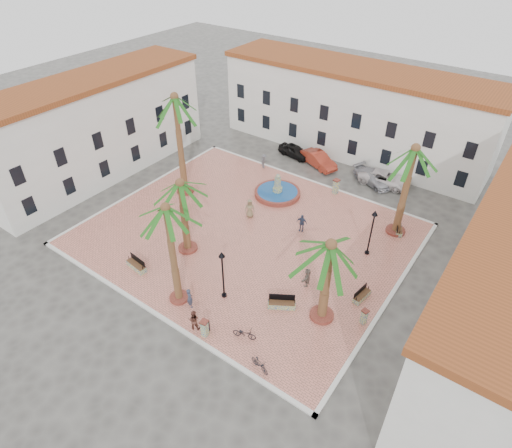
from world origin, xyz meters
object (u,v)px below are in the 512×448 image
object	(u,v)px
bench_ne	(398,229)
bollard_se	(205,328)
palm_sw	(181,192)
lamppost_s	(222,267)
car_black	(295,151)
car_silver	(373,177)
fountain	(277,192)
bench_e	(362,296)
pedestrian_north	(264,161)
palm_nw	(176,107)
litter_bin	(207,326)
lamppost_e	(373,225)
cyclist_a	(190,298)
palm_s	(167,218)
bicycle_b	(260,364)
bench_se	(282,304)
pedestrian_fountain_a	(250,208)
pedestrian_east	(307,277)
palm_ne	(413,158)
bench_s	(136,266)
car_red	(319,160)
car_white	(385,178)
bollard_e	(364,316)
bicycle_a	(244,333)
cyclist_b	(194,320)
bollard_n	(336,186)
pedestrian_fountain_b	(302,223)

from	to	relation	value
bench_ne	bollard_se	world-z (taller)	bollard_se
palm_sw	lamppost_s	world-z (taller)	palm_sw
car_black	car_silver	bearing A→B (deg)	-83.59
fountain	bench_ne	xyz separation A→B (m)	(11.83, 1.25, -0.06)
bench_e	car_silver	bearing A→B (deg)	29.72
pedestrian_north	car_silver	size ratio (longest dim) A/B	0.35
lamppost_s	car_black	xyz separation A→B (m)	(-7.29, 21.68, -2.34)
palm_nw	litter_bin	xyz separation A→B (m)	(13.16, -11.86, -8.34)
lamppost_e	cyclist_a	bearing A→B (deg)	-121.64
litter_bin	cyclist_a	distance (m)	2.60
palm_s	bollard_se	world-z (taller)	palm_s
palm_sw	car_black	distance (m)	20.00
palm_nw	palm_s	xyz separation A→B (m)	(9.62, -10.86, -1.48)
bicycle_b	bench_se	bearing A→B (deg)	31.05
pedestrian_fountain_a	pedestrian_east	world-z (taller)	pedestrian_fountain_a
palm_ne	pedestrian_east	size ratio (longest dim) A/B	5.43
palm_sw	car_silver	size ratio (longest dim) A/B	1.49
pedestrian_fountain_a	pedestrian_north	world-z (taller)	pedestrian_fountain_a
lamppost_s	bicycle_b	size ratio (longest dim) A/B	2.85
bench_s	lamppost_s	xyz separation A→B (m)	(7.45, 1.72, 2.59)
lamppost_e	car_red	size ratio (longest dim) A/B	0.92
bench_e	car_red	distance (m)	19.90
palm_s	car_white	xyz separation A→B (m)	(5.84, 23.90, -6.66)
lamppost_s	bench_s	bearing A→B (deg)	-167.02
lamppost_s	bollard_e	bearing A→B (deg)	21.21
bench_e	cyclist_a	distance (m)	12.38
bench_s	palm_sw	bearing A→B (deg)	74.53
lamppost_s	bicycle_a	bearing A→B (deg)	-31.63
bench_se	bench_e	world-z (taller)	bench_se
palm_sw	bollard_e	xyz separation A→B (m)	(15.11, 1.23, -4.95)
fountain	bicycle_a	bearing A→B (deg)	-63.68
bicycle_b	lamppost_e	bearing A→B (deg)	9.36
fountain	cyclist_b	world-z (taller)	fountain
bollard_n	pedestrian_east	world-z (taller)	pedestrian_east
lamppost_s	bicycle_a	size ratio (longest dim) A/B	2.66
palm_s	palm_ne	world-z (taller)	palm_ne
bench_se	bollard_e	xyz separation A→B (m)	(5.31, 2.05, 0.35)
car_silver	bench_ne	bearing A→B (deg)	-117.36
bench_e	cyclist_a	world-z (taller)	cyclist_a
bench_ne	bollard_e	xyz separation A→B (m)	(1.79, -11.24, 0.38)
bench_se	car_red	bearing A→B (deg)	80.42
car_red	pedestrian_east	bearing A→B (deg)	-131.65
palm_nw	pedestrian_north	xyz separation A→B (m)	(3.59, 8.55, -7.93)
bench_s	car_black	bearing A→B (deg)	95.91
palm_ne	lamppost_s	size ratio (longest dim) A/B	1.99
bench_s	car_white	size ratio (longest dim) A/B	0.38
lamppost_s	pedestrian_east	world-z (taller)	lamppost_s
bench_ne	pedestrian_fountain_b	distance (m)	8.50
pedestrian_fountain_b	bollard_n	bearing A→B (deg)	80.04
lamppost_s	pedestrian_north	bearing A→B (deg)	116.21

